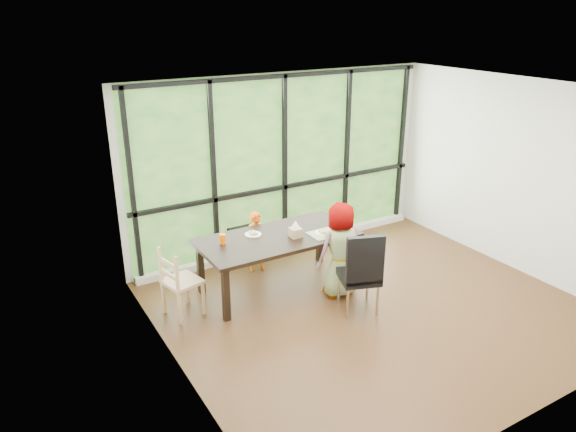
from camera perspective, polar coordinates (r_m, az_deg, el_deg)
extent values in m
plane|color=black|center=(7.00, 8.90, -9.63)|extent=(5.00, 5.00, 0.00)
plane|color=silver|center=(8.17, -0.56, 5.56)|extent=(5.00, 0.00, 5.00)
cube|color=#23531A|center=(8.15, -0.49, 5.52)|extent=(4.80, 0.02, 2.65)
cube|color=silver|center=(8.53, -0.19, -3.04)|extent=(4.80, 0.12, 0.10)
cube|color=black|center=(7.23, -1.09, -4.89)|extent=(2.14, 1.13, 0.75)
cube|color=black|center=(8.00, -4.53, -1.00)|extent=(0.53, 0.53, 1.08)
cube|color=black|center=(6.69, 7.52, -5.78)|extent=(0.59, 0.59, 1.08)
cube|color=tan|center=(6.71, -11.13, -6.78)|extent=(0.48, 0.50, 0.90)
imported|color=#E3530C|center=(7.68, -3.31, -2.72)|extent=(0.35, 0.26, 0.89)
imported|color=gray|center=(7.00, 5.58, -3.57)|extent=(0.64, 0.44, 1.27)
cube|color=tan|center=(7.17, 3.99, -1.84)|extent=(0.44, 0.32, 0.01)
cylinder|color=white|center=(7.13, -3.70, -1.96)|extent=(0.22, 0.22, 0.01)
cylinder|color=white|center=(7.18, 3.86, -1.79)|extent=(0.24, 0.24, 0.02)
cylinder|color=#FF6800|center=(6.89, -6.93, -2.41)|extent=(0.08, 0.08, 0.13)
cylinder|color=#3FDC2E|center=(7.25, 5.84, -1.16)|extent=(0.07, 0.07, 0.11)
cube|color=tan|center=(7.04, 0.80, -1.75)|extent=(0.14, 0.14, 0.12)
cylinder|color=white|center=(6.85, -6.97, -1.62)|extent=(0.01, 0.04, 0.20)
cylinder|color=pink|center=(7.22, 5.87, -0.45)|extent=(0.01, 0.04, 0.20)
cone|color=white|center=(6.99, 0.81, -0.87)|extent=(0.12, 0.12, 0.11)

